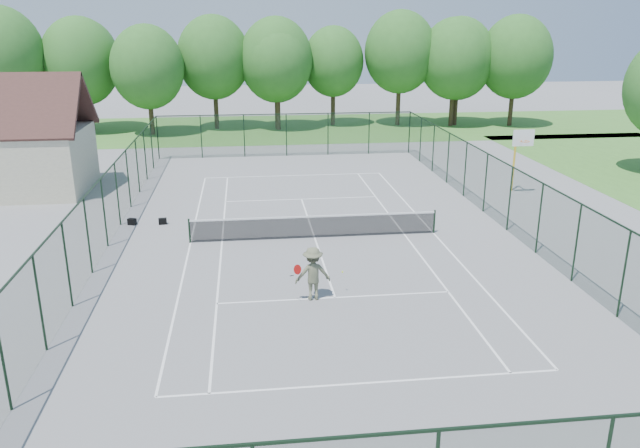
{
  "coord_description": "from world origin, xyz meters",
  "views": [
    {
      "loc": [
        -2.93,
        -26.22,
        9.28
      ],
      "look_at": [
        0.0,
        -2.0,
        1.3
      ],
      "focal_mm": 35.0,
      "sensor_mm": 36.0,
      "label": 1
    }
  ],
  "objects": [
    {
      "name": "tennis_net",
      "position": [
        0.0,
        0.0,
        0.58
      ],
      "size": [
        11.08,
        0.08,
        1.1
      ],
      "color": "black",
      "rests_on": "ground"
    },
    {
      "name": "tree_line_far",
      "position": [
        0.0,
        30.0,
        5.99
      ],
      "size": [
        39.4,
        6.4,
        9.7
      ],
      "color": "#412E1E",
      "rests_on": "ground"
    },
    {
      "name": "fence_enclosure",
      "position": [
        0.0,
        0.0,
        1.56
      ],
      "size": [
        18.05,
        36.05,
        3.02
      ],
      "color": "#1A3723",
      "rests_on": "ground"
    },
    {
      "name": "court_lines",
      "position": [
        0.0,
        0.0,
        0.0
      ],
      "size": [
        11.05,
        23.85,
        0.01
      ],
      "color": "white",
      "rests_on": "ground"
    },
    {
      "name": "sports_bag_b",
      "position": [
        -7.0,
        2.82,
        0.15
      ],
      "size": [
        0.4,
        0.27,
        0.29
      ],
      "primitive_type": "cube",
      "rotation": [
        0.0,
        0.0,
        0.1
      ],
      "color": "black",
      "rests_on": "ground"
    },
    {
      "name": "utility_building",
      "position": [
        -16.0,
        10.0,
        3.12
      ],
      "size": [
        8.6,
        6.27,
        6.63
      ],
      "color": "beige",
      "rests_on": "ground"
    },
    {
      "name": "grass_far",
      "position": [
        0.0,
        30.0,
        0.01
      ],
      "size": [
        80.0,
        16.0,
        0.01
      ],
      "primitive_type": "cube",
      "color": "#478331",
      "rests_on": "ground"
    },
    {
      "name": "basketball_goal",
      "position": [
        12.11,
        6.27,
        2.57
      ],
      "size": [
        1.2,
        1.43,
        3.65
      ],
      "color": "gold",
      "rests_on": "ground"
    },
    {
      "name": "ground",
      "position": [
        0.0,
        0.0,
        0.0
      ],
      "size": [
        140.0,
        140.0,
        0.0
      ],
      "primitive_type": "plane",
      "color": "gray",
      "rests_on": "ground"
    },
    {
      "name": "tennis_player",
      "position": [
        -0.78,
        -6.4,
        0.96
      ],
      "size": [
        2.01,
        0.87,
        1.91
      ],
      "color": "#5E6147",
      "rests_on": "ground"
    },
    {
      "name": "sports_bag_a",
      "position": [
        -8.44,
        2.92,
        0.15
      ],
      "size": [
        0.44,
        0.35,
        0.31
      ],
      "primitive_type": "cube",
      "rotation": [
        0.0,
        0.0,
        -0.36
      ],
      "color": "black",
      "rests_on": "ground"
    }
  ]
}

